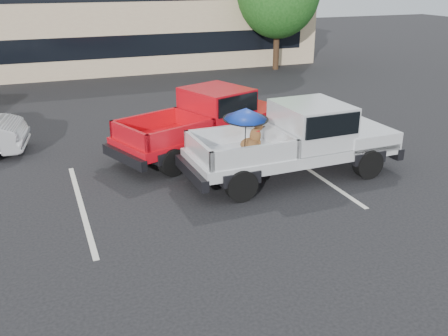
{
  "coord_description": "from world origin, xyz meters",
  "views": [
    {
      "loc": [
        -3.68,
        -8.78,
        4.96
      ],
      "look_at": [
        -0.3,
        -0.07,
        1.3
      ],
      "focal_mm": 40.0,
      "sensor_mm": 36.0,
      "label": 1
    }
  ],
  "objects": [
    {
      "name": "motel_building",
      "position": [
        2.0,
        20.99,
        3.21
      ],
      "size": [
        20.4,
        8.4,
        6.3
      ],
      "color": "tan",
      "rests_on": "ground"
    },
    {
      "name": "red_pickup",
      "position": [
        1.17,
        4.63,
        1.0
      ],
      "size": [
        5.87,
        3.76,
        1.83
      ],
      "rotation": [
        0.0,
        0.0,
        0.36
      ],
      "color": "black",
      "rests_on": "ground"
    },
    {
      "name": "silver_pickup",
      "position": [
        2.66,
        1.93,
        1.05
      ],
      "size": [
        5.74,
        2.24,
        2.06
      ],
      "rotation": [
        0.0,
        0.0,
        0.03
      ],
      "color": "black",
      "rests_on": "ground"
    },
    {
      "name": "stripe_right",
      "position": [
        3.0,
        2.0,
        0.0
      ],
      "size": [
        0.12,
        5.0,
        0.01
      ],
      "primitive_type": "cube",
      "color": "silver",
      "rests_on": "ground"
    },
    {
      "name": "stripe_left",
      "position": [
        -3.0,
        2.0,
        0.0
      ],
      "size": [
        0.12,
        5.0,
        0.01
      ],
      "primitive_type": "cube",
      "color": "silver",
      "rests_on": "ground"
    },
    {
      "name": "ground",
      "position": [
        0.0,
        0.0,
        0.0
      ],
      "size": [
        90.0,
        90.0,
        0.0
      ],
      "primitive_type": "plane",
      "color": "black",
      "rests_on": "ground"
    }
  ]
}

